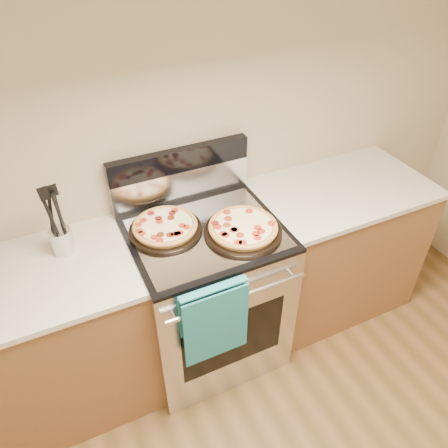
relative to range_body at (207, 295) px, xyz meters
name	(u,v)px	position (x,y,z in m)	size (l,w,h in m)	color
wall_back	(174,122)	(0.00, 0.35, 0.90)	(4.00, 4.00, 0.00)	#BDAE88
range_body	(207,295)	(0.00, 0.00, 0.00)	(0.76, 0.68, 0.90)	#B7B7BC
oven_window	(233,339)	(0.00, -0.34, 0.00)	(0.56, 0.01, 0.40)	black
cooktop	(205,232)	(0.00, 0.00, 0.46)	(0.76, 0.68, 0.02)	black
backsplash_lower	(181,184)	(0.00, 0.31, 0.56)	(0.76, 0.06, 0.18)	silver
backsplash_upper	(179,160)	(0.00, 0.31, 0.71)	(0.76, 0.06, 0.12)	black
oven_handle	(238,297)	(0.00, -0.38, 0.35)	(0.03, 0.03, 0.70)	silver
dish_towel	(214,321)	(-0.12, -0.38, 0.25)	(0.32, 0.05, 0.42)	#1B8874
foil_sheet	(207,233)	(0.00, -0.03, 0.47)	(0.70, 0.55, 0.01)	gray
cabinet_left	(44,348)	(-0.88, 0.03, -0.01)	(1.00, 0.62, 0.88)	brown
countertop_left	(18,285)	(-0.88, 0.03, 0.45)	(1.02, 0.64, 0.03)	#BBB3A7
cabinet_right	(331,249)	(0.88, 0.03, -0.01)	(1.00, 0.62, 0.88)	brown
countertop_right	(343,189)	(0.88, 0.03, 0.45)	(1.02, 0.64, 0.03)	#BBB3A7
pepperoni_pizza_back	(165,227)	(-0.18, 0.07, 0.50)	(0.36, 0.36, 0.05)	#B16B36
pepperoni_pizza_front	(243,229)	(0.16, -0.11, 0.50)	(0.38, 0.38, 0.05)	#B16B36
utensil_crock	(62,241)	(-0.66, 0.15, 0.52)	(0.10, 0.10, 0.13)	silver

